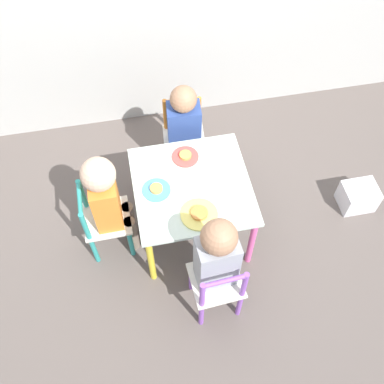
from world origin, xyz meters
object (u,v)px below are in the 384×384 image
at_px(child_left, 108,198).
at_px(child_back, 184,127).
at_px(chair_orange, 184,138).
at_px(storage_bin, 358,196).
at_px(chair_purple, 217,286).
at_px(chair_teal, 103,221).
at_px(kids_table, 192,191).
at_px(child_front, 216,257).
at_px(plate_left, 156,190).
at_px(plate_back, 185,156).
at_px(plate_front, 199,214).

bearing_deg(child_left, child_back, -48.11).
distance_m(chair_orange, storage_bin, 1.17).
xyz_separation_m(chair_purple, chair_teal, (-0.55, 0.51, 0.00)).
relative_size(kids_table, child_front, 0.80).
bearing_deg(child_left, chair_teal, 90.00).
xyz_separation_m(child_back, plate_left, (-0.24, -0.45, 0.04)).
xyz_separation_m(child_back, storage_bin, (1.03, -0.48, -0.35)).
xyz_separation_m(kids_table, storage_bin, (1.07, -0.03, -0.32)).
relative_size(chair_purple, child_front, 0.66).
relative_size(child_back, storage_bin, 3.39).
xyz_separation_m(chair_teal, plate_back, (0.51, 0.20, 0.21)).
bearing_deg(child_front, plate_front, -87.29).
bearing_deg(plate_front, child_back, 86.40).
bearing_deg(chair_purple, plate_left, -69.74).
bearing_deg(child_front, chair_purple, 90.00).
relative_size(child_front, child_left, 1.02).
bearing_deg(chair_teal, plate_back, -69.35).
distance_m(child_left, plate_front, 0.49).
distance_m(chair_teal, child_left, 0.23).
bearing_deg(child_front, child_back, -94.38).
relative_size(chair_orange, storage_bin, 2.45).
height_order(child_front, child_back, child_front).
bearing_deg(child_front, plate_left, -67.43).
bearing_deg(kids_table, child_back, 84.85).
xyz_separation_m(chair_purple, plate_left, (-0.23, 0.51, 0.21)).
bearing_deg(child_back, plate_front, -88.45).
bearing_deg(plate_left, kids_table, -0.00).
height_order(child_left, child_back, child_left).
bearing_deg(plate_back, child_front, -87.45).
xyz_separation_m(chair_orange, plate_back, (-0.05, -0.32, 0.21)).
distance_m(kids_table, child_left, 0.46).
bearing_deg(chair_teal, child_left, -90.00).
bearing_deg(chair_teal, chair_purple, -133.55).
bearing_deg(plate_left, plate_back, 45.00).
distance_m(child_front, plate_left, 0.51).
distance_m(chair_purple, child_front, 0.23).
relative_size(chair_orange, child_back, 0.72).
distance_m(chair_purple, storage_bin, 1.16).
bearing_deg(chair_purple, child_front, -90.00).
relative_size(chair_orange, child_front, 0.66).
distance_m(child_front, plate_back, 0.65).
height_order(chair_teal, plate_front, chair_teal).
relative_size(chair_orange, child_left, 0.67).
bearing_deg(plate_front, child_front, -83.65).
height_order(kids_table, child_front, child_front).
xyz_separation_m(kids_table, plate_left, (-0.19, 0.00, 0.07)).
distance_m(chair_teal, plate_left, 0.38).
bearing_deg(plate_front, chair_orange, 86.27).
height_order(chair_teal, child_left, child_left).
xyz_separation_m(chair_purple, child_back, (0.01, 0.96, 0.18)).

